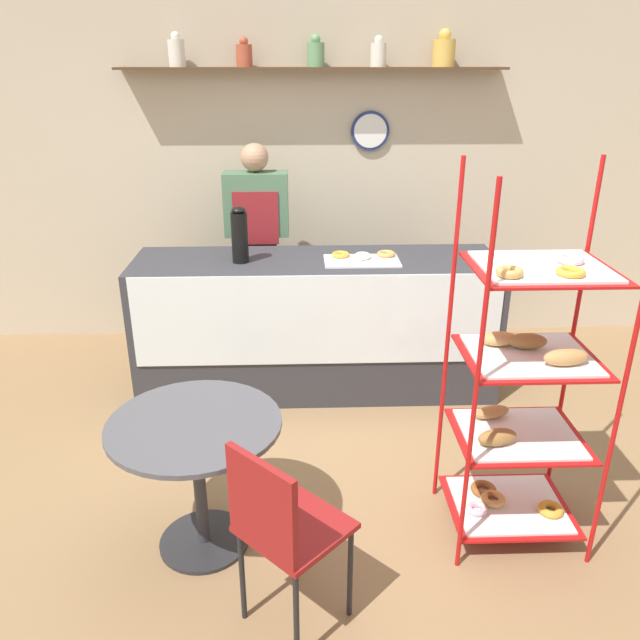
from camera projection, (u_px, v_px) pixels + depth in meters
name	position (u px, v px, depth m)	size (l,w,h in m)	color
ground_plane	(322.00, 478.00, 3.62)	(14.00, 14.00, 0.00)	olive
back_wall	(313.00, 176.00, 5.08)	(10.00, 0.30, 2.70)	beige
display_counter	(316.00, 324.00, 4.47)	(2.52, 0.70, 0.98)	#333338
pastry_rack	(523.00, 393.00, 2.95)	(0.66, 0.56, 1.85)	#B71414
person_worker	(258.00, 246.00, 4.82)	(0.48, 0.23, 1.68)	#282833
cafe_table	(197.00, 452.00, 2.93)	(0.81, 0.81, 0.71)	#262628
cafe_chair	(280.00, 523.00, 2.45)	(0.54, 0.54, 0.90)	black
coffee_carafe	(240.00, 235.00, 4.16)	(0.11, 0.11, 0.38)	black
donut_tray_counter	(363.00, 258.00, 4.25)	(0.51, 0.30, 0.05)	silver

